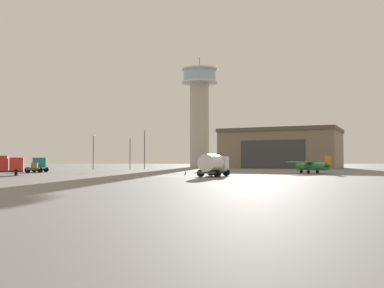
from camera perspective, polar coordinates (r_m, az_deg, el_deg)
ground_plane at (r=60.14m, az=-3.29°, el=-4.33°), size 400.00×400.00×0.00m
control_tower at (r=139.23m, az=1.02°, el=4.87°), size 11.63×11.63×36.40m
hangar at (r=124.18m, az=12.03°, el=-0.62°), size 38.66×34.27×11.12m
airplane_green at (r=73.50m, az=15.96°, el=-2.78°), size 9.33×7.51×2.96m
truck_flatbed_teal at (r=83.27m, az=-20.02°, el=-2.71°), size 3.51×7.04×2.71m
truck_fuel_tanker_white at (r=57.59m, az=2.91°, el=-2.72°), size 4.81×7.38×3.04m
light_post_west at (r=103.81m, az=-13.20°, el=-0.64°), size 0.44×0.44×8.30m
light_post_east at (r=106.66m, az=-6.43°, el=-0.24°), size 0.44×0.44×10.04m
light_post_centre at (r=104.96m, az=-8.38°, el=-0.83°), size 0.44×0.44×7.80m
traffic_cone_near_left at (r=66.83m, az=-0.89°, el=-3.87°), size 0.36×0.36×0.59m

